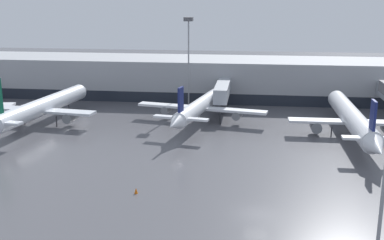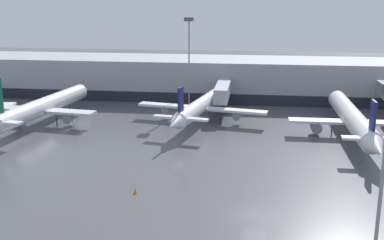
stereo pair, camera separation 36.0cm
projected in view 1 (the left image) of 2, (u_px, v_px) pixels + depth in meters
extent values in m
plane|color=#4C4C51|center=(256.00, 214.00, 52.36)|extent=(320.00, 320.00, 0.00)
cube|color=#9EA0A5|center=(256.00, 79.00, 110.76)|extent=(160.00, 16.00, 9.00)
cube|color=#1E232D|center=(256.00, 100.00, 103.86)|extent=(156.80, 0.10, 2.40)
cube|color=#9399A0|center=(223.00, 90.00, 96.75)|extent=(2.60, 14.89, 2.80)
cylinder|color=#3F4247|center=(220.00, 113.00, 90.93)|extent=(0.44, 0.44, 3.20)
cylinder|color=silver|center=(44.00, 106.00, 88.59)|extent=(6.60, 28.65, 3.12)
cone|color=silver|center=(83.00, 90.00, 103.55)|extent=(3.36, 3.77, 2.96)
cube|color=silver|center=(42.00, 110.00, 88.08)|extent=(20.73, 5.40, 0.44)
cylinder|color=slate|center=(15.00, 114.00, 89.70)|extent=(2.09, 3.38, 1.72)
cylinder|color=slate|center=(70.00, 117.00, 86.93)|extent=(2.09, 3.38, 1.72)
cylinder|color=#2D2D33|center=(69.00, 108.00, 97.86)|extent=(0.20, 0.20, 1.93)
cylinder|color=#2D2D33|center=(24.00, 119.00, 88.64)|extent=(0.20, 0.20, 1.93)
cylinder|color=#2D2D33|center=(56.00, 122.00, 87.06)|extent=(0.20, 0.20, 1.93)
cylinder|color=silver|center=(351.00, 117.00, 81.44)|extent=(3.53, 30.06, 3.31)
cone|color=silver|center=(335.00, 97.00, 97.63)|extent=(3.17, 3.67, 3.15)
cone|color=silver|center=(377.00, 149.00, 64.63)|extent=(3.02, 4.99, 2.98)
cube|color=silver|center=(352.00, 122.00, 80.89)|extent=(21.07, 2.79, 0.44)
cube|color=silver|center=(371.00, 138.00, 68.09)|extent=(8.01, 1.53, 0.35)
cube|color=navy|center=(373.00, 117.00, 67.31)|extent=(0.38, 2.37, 4.83)
cylinder|color=slate|center=(316.00, 127.00, 81.83)|extent=(1.84, 2.91, 1.82)
cylinder|color=#2D2D33|center=(340.00, 116.00, 91.41)|extent=(0.20, 0.20, 1.66)
cylinder|color=#2D2D33|center=(331.00, 132.00, 80.97)|extent=(0.20, 0.20, 1.66)
cylinder|color=#2D2D33|center=(373.00, 133.00, 80.19)|extent=(0.20, 0.20, 1.66)
cylinder|color=silver|center=(202.00, 105.00, 90.49)|extent=(7.61, 26.13, 2.73)
cone|color=silver|center=(222.00, 91.00, 103.87)|extent=(3.12, 3.44, 2.60)
cone|color=silver|center=(174.00, 124.00, 76.62)|extent=(3.19, 4.49, 2.46)
cube|color=silver|center=(201.00, 108.00, 90.03)|extent=(24.83, 6.87, 0.44)
cube|color=silver|center=(181.00, 118.00, 79.39)|extent=(9.51, 3.00, 0.35)
cube|color=navy|center=(181.00, 101.00, 78.68)|extent=(0.73, 2.03, 4.63)
cylinder|color=slate|center=(166.00, 110.00, 92.35)|extent=(1.94, 2.68, 1.50)
cylinder|color=slate|center=(237.00, 115.00, 88.13)|extent=(1.94, 2.68, 1.50)
cylinder|color=#2D2D33|center=(214.00, 106.00, 98.85)|extent=(0.20, 0.20, 1.98)
cylinder|color=#2D2D33|center=(180.00, 116.00, 91.06)|extent=(0.20, 0.20, 1.98)
cylinder|color=#2D2D33|center=(221.00, 119.00, 88.65)|extent=(0.20, 0.20, 1.98)
cone|color=orange|center=(136.00, 191.00, 57.81)|extent=(0.43, 0.43, 0.71)
cylinder|color=gray|center=(189.00, 65.00, 99.90)|extent=(0.30, 0.30, 18.07)
cube|color=#4C4C51|center=(189.00, 19.00, 97.54)|extent=(1.80, 1.80, 0.80)
cylinder|color=gray|center=(383.00, 198.00, 36.67)|extent=(0.30, 0.30, 16.26)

